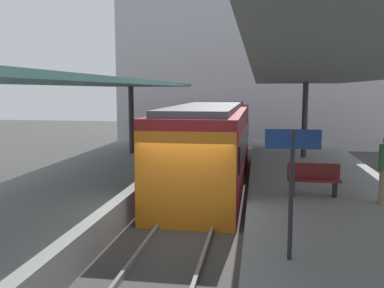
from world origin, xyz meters
The scene contains 12 objects.
ground_plane centered at (0.00, 0.00, 0.00)m, with size 80.00×80.00×0.00m, color #383835.
platform_left centered at (-3.80, 0.00, 0.50)m, with size 4.40×28.00×1.00m, color gray.
platform_right centered at (3.80, 0.00, 0.50)m, with size 4.40×28.00×1.00m, color gray.
track_ballast centered at (0.00, 0.00, 0.10)m, with size 3.20×28.00×0.20m, color #423F3D.
rail_near_side centered at (-0.72, 0.00, 0.27)m, with size 0.08×28.00×0.14m, color slate.
rail_far_side centered at (0.72, 0.00, 0.27)m, with size 0.08×28.00×0.14m, color slate.
commuter_train centered at (0.00, 5.57, 1.73)m, with size 2.78×11.54×3.10m.
canopy_left centered at (-3.80, 1.40, 4.07)m, with size 4.18×21.00×3.19m.
canopy_right centered at (3.80, 1.40, 4.22)m, with size 4.18×21.00×3.34m.
platform_bench centered at (3.37, 0.97, 1.46)m, with size 1.40×0.41×0.86m.
platform_sign centered at (2.40, -3.66, 2.62)m, with size 0.90×0.08×2.21m.
station_building_backdrop centered at (1.34, 20.00, 5.50)m, with size 18.00×6.00×11.00m, color #B7B2B7.
Camera 1 is at (1.82, -10.69, 3.84)m, focal length 39.58 mm.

